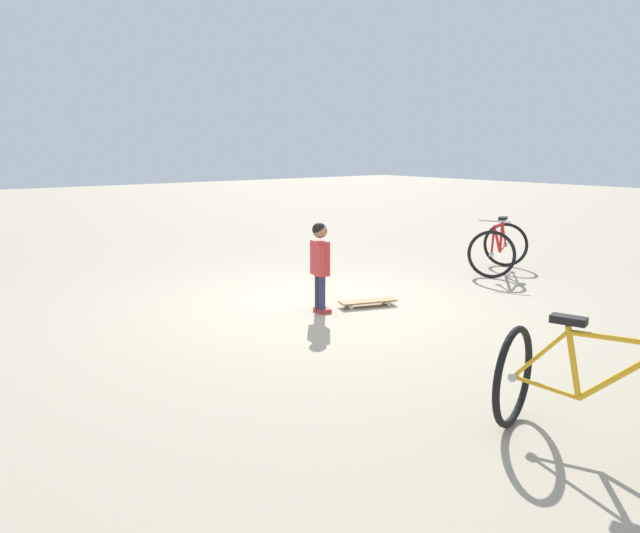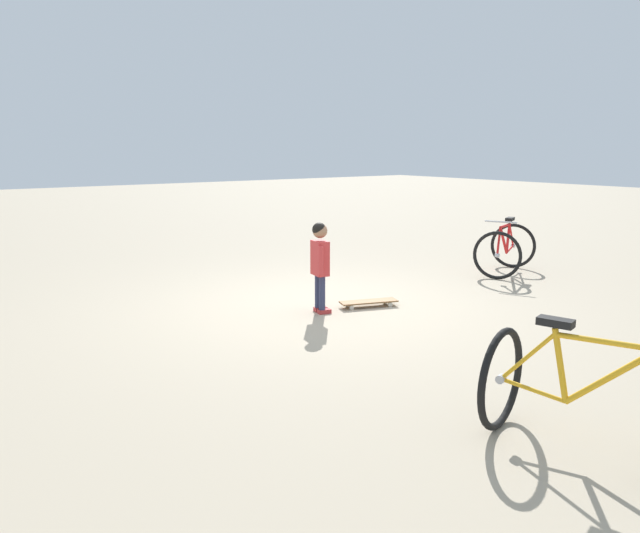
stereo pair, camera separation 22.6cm
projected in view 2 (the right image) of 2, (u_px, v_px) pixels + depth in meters
ground_plane at (322, 305)px, 7.45m from camera, size 50.00×50.00×0.00m
child_person at (320, 257)px, 7.00m from camera, size 0.28×0.33×1.06m
skateboard at (369, 302)px, 7.38m from camera, size 0.73×0.41×0.07m
bicycle_near at (580, 394)px, 3.83m from camera, size 0.98×1.22×0.85m
bicycle_far at (506, 249)px, 9.28m from camera, size 1.27×1.09×0.85m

